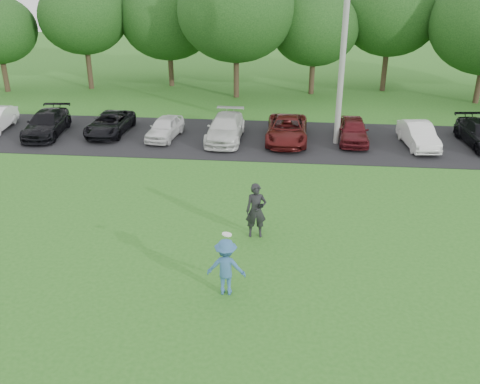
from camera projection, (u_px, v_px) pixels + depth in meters
The scene contains 7 objects.
ground at pixel (229, 279), 16.05m from camera, with size 100.00×100.00×0.00m, color #28641C.
parking_lot at pixel (258, 139), 27.82m from camera, with size 32.00×6.50×0.03m, color black.
utility_pole at pixel (344, 39), 25.11m from camera, with size 0.28×0.28×10.36m, color gray.
frisbee_player at pixel (226, 267), 15.09m from camera, with size 1.13×0.70×2.09m.
camera_bystander at pixel (256, 211), 18.10m from camera, with size 0.76×0.55×1.94m.
parked_cars at pixel (276, 129), 27.43m from camera, with size 30.59×5.18×1.24m.
tree_row at pixel (292, 19), 34.49m from camera, with size 42.39×9.85×8.64m.
Camera 1 is at (1.64, -13.42, 9.06)m, focal length 40.00 mm.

